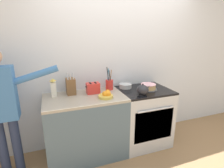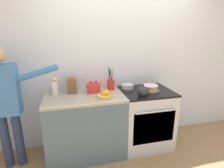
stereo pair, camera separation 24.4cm
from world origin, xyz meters
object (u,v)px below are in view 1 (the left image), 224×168
at_px(tea_kettle, 143,90).
at_px(mixing_bowl, 125,86).
at_px(toaster, 93,88).
at_px(milk_carton, 54,88).
at_px(knife_block, 71,86).
at_px(layer_cake, 148,87).
at_px(utensil_crock, 109,84).
at_px(stove_range, 143,116).
at_px(person_baker, 3,104).
at_px(fruit_bowl, 106,95).

distance_m(tea_kettle, mixing_bowl, 0.39).
relative_size(toaster, milk_carton, 0.80).
bearing_deg(mixing_bowl, knife_block, 179.74).
relative_size(layer_cake, utensil_crock, 0.80).
bearing_deg(milk_carton, stove_range, -6.76).
bearing_deg(mixing_bowl, tea_kettle, -75.95).
xyz_separation_m(mixing_bowl, knife_block, (-0.85, 0.00, 0.08)).
relative_size(mixing_bowl, person_baker, 0.13).
bearing_deg(person_baker, toaster, 14.34).
bearing_deg(utensil_crock, stove_range, -19.68).
xyz_separation_m(layer_cake, utensil_crock, (-0.56, 0.20, 0.04)).
xyz_separation_m(fruit_bowl, person_baker, (-1.24, 0.11, -0.00)).
bearing_deg(tea_kettle, milk_carton, 162.88).
xyz_separation_m(toaster, milk_carton, (-0.53, 0.06, 0.04)).
distance_m(utensil_crock, milk_carton, 0.81).
bearing_deg(knife_block, layer_cake, -9.94).
relative_size(stove_range, knife_block, 2.89).
bearing_deg(milk_carton, toaster, -5.90).
xyz_separation_m(tea_kettle, person_baker, (-1.75, 0.18, -0.03)).
xyz_separation_m(stove_range, utensil_crock, (-0.51, 0.18, 0.54)).
xyz_separation_m(mixing_bowl, person_baker, (-1.66, -0.20, 0.00)).
distance_m(utensil_crock, toaster, 0.29).
xyz_separation_m(mixing_bowl, milk_carton, (-1.08, -0.02, 0.08)).
xyz_separation_m(stove_range, person_baker, (-1.90, -0.03, 0.50)).
relative_size(layer_cake, toaster, 1.38).
height_order(utensil_crock, fruit_bowl, utensil_crock).
bearing_deg(layer_cake, milk_carton, 172.58).
bearing_deg(utensil_crock, milk_carton, -178.16).
height_order(knife_block, milk_carton, knife_block).
bearing_deg(person_baker, milk_carton, 25.24).
relative_size(mixing_bowl, knife_block, 0.65).
bearing_deg(toaster, fruit_bowl, -62.24).
xyz_separation_m(layer_cake, milk_carton, (-1.37, 0.18, 0.08)).
relative_size(stove_range, mixing_bowl, 4.45).
bearing_deg(milk_carton, fruit_bowl, -23.88).
relative_size(utensil_crock, milk_carton, 1.38).
distance_m(mixing_bowl, milk_carton, 1.08).
bearing_deg(utensil_crock, knife_block, -179.50).
xyz_separation_m(fruit_bowl, toaster, (-0.12, 0.24, 0.04)).
relative_size(layer_cake, tea_kettle, 1.35).
height_order(utensil_crock, person_baker, person_baker).
bearing_deg(stove_range, fruit_bowl, -168.52).
relative_size(milk_carton, person_baker, 0.16).
height_order(mixing_bowl, milk_carton, milk_carton).
distance_m(layer_cake, mixing_bowl, 0.35).
xyz_separation_m(layer_cake, toaster, (-0.84, 0.12, 0.03)).
bearing_deg(layer_cake, stove_range, 156.35).
bearing_deg(milk_carton, layer_cake, -7.42).
relative_size(stove_range, person_baker, 0.57).
bearing_deg(toaster, mixing_bowl, 7.58).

